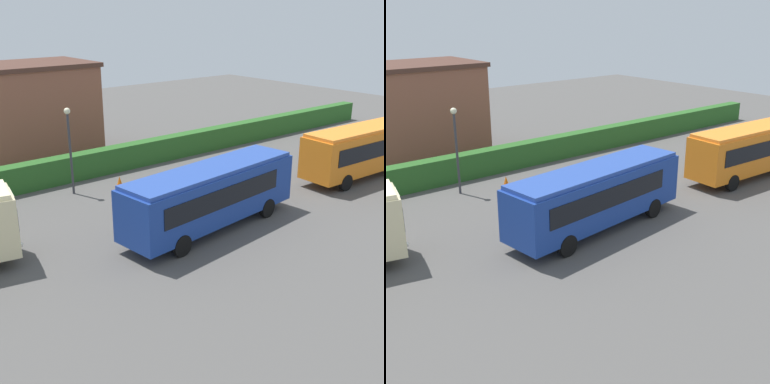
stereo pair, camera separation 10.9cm
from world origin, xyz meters
TOP-DOWN VIEW (x-y plane):
  - ground_plane at (0.00, 0.00)m, footprint 84.83×84.83m
  - bus_blue at (-0.38, -1.24)m, footprint 10.26×3.45m
  - bus_orange at (12.20, -1.28)m, footprint 9.06×2.81m
  - person_center at (-2.54, 0.48)m, footprint 0.31×0.48m
  - hedge_row at (0.00, 9.85)m, footprint 54.42×1.03m
  - depot_building at (-2.04, 16.60)m, footprint 9.32×6.12m
  - traffic_cone at (-0.48, 7.03)m, footprint 0.36×0.36m
  - lamppost at (-3.29, 7.57)m, footprint 0.36×0.36m

SIDE VIEW (x-z plane):
  - ground_plane at x=0.00m, z-range 0.00..0.00m
  - traffic_cone at x=-0.48m, z-range 0.00..0.60m
  - hedge_row at x=0.00m, z-range 0.00..1.63m
  - person_center at x=-2.54m, z-range 0.04..1.74m
  - bus_blue at x=-0.38m, z-range 0.24..3.39m
  - bus_orange at x=12.20m, z-range 0.24..3.51m
  - lamppost at x=-3.29m, z-range 0.67..5.72m
  - depot_building at x=-2.04m, z-range 0.01..6.67m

